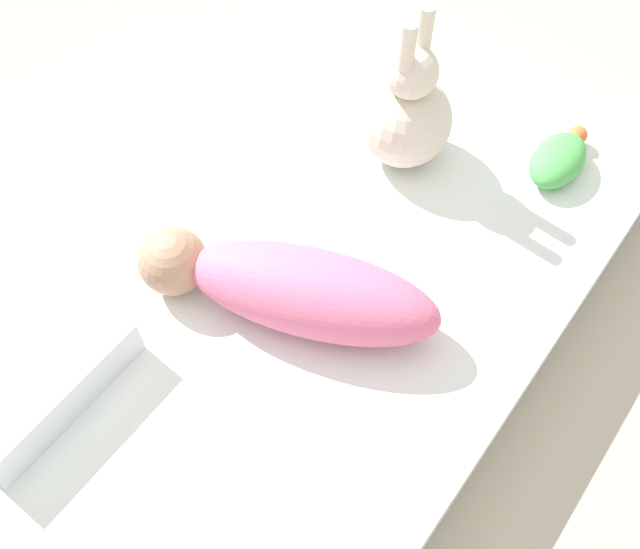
{
  "coord_description": "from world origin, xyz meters",
  "views": [
    {
      "loc": [
        -0.67,
        -0.48,
        1.44
      ],
      "look_at": [
        -0.05,
        -0.02,
        0.22
      ],
      "focal_mm": 42.0,
      "sensor_mm": 36.0,
      "label": 1
    }
  ],
  "objects_px": {
    "swaddled_baby": "(289,287)",
    "turtle_plush": "(559,159)",
    "pillow": "(4,350)",
    "bunny_plush": "(406,113)"
  },
  "relations": [
    {
      "from": "swaddled_baby",
      "to": "turtle_plush",
      "type": "xyz_separation_m",
      "value": [
        0.62,
        -0.25,
        -0.04
      ]
    },
    {
      "from": "pillow",
      "to": "turtle_plush",
      "type": "relative_size",
      "value": 1.76
    },
    {
      "from": "turtle_plush",
      "to": "swaddled_baby",
      "type": "bearing_deg",
      "value": 158.21
    },
    {
      "from": "swaddled_baby",
      "to": "bunny_plush",
      "type": "xyz_separation_m",
      "value": [
        0.46,
        0.05,
        0.05
      ]
    },
    {
      "from": "swaddled_baby",
      "to": "turtle_plush",
      "type": "height_order",
      "value": "swaddled_baby"
    },
    {
      "from": "turtle_plush",
      "to": "pillow",
      "type": "bearing_deg",
      "value": 150.0
    },
    {
      "from": "swaddled_baby",
      "to": "bunny_plush",
      "type": "relative_size",
      "value": 1.58
    },
    {
      "from": "swaddled_baby",
      "to": "pillow",
      "type": "relative_size",
      "value": 1.63
    },
    {
      "from": "pillow",
      "to": "bunny_plush",
      "type": "distance_m",
      "value": 0.92
    },
    {
      "from": "swaddled_baby",
      "to": "pillow",
      "type": "xyz_separation_m",
      "value": [
        -0.4,
        0.34,
        -0.03
      ]
    }
  ]
}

